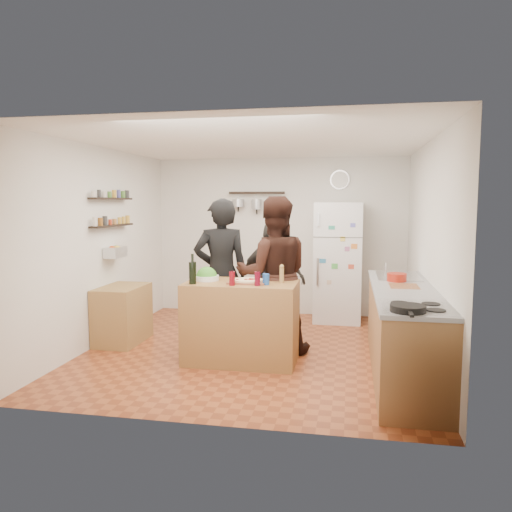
% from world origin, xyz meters
% --- Properties ---
extents(room_shell, '(4.20, 4.20, 4.20)m').
position_xyz_m(room_shell, '(0.00, 0.39, 1.25)').
color(room_shell, brown).
rests_on(room_shell, ground).
extents(prep_island, '(1.25, 0.72, 0.91)m').
position_xyz_m(prep_island, '(-0.07, -0.44, 0.46)').
color(prep_island, olive).
rests_on(prep_island, floor).
extents(pizza_board, '(0.42, 0.34, 0.02)m').
position_xyz_m(pizza_board, '(0.01, -0.46, 0.92)').
color(pizza_board, brown).
rests_on(pizza_board, prep_island).
extents(pizza, '(0.34, 0.34, 0.02)m').
position_xyz_m(pizza, '(0.01, -0.46, 0.94)').
color(pizza, beige).
rests_on(pizza, pizza_board).
extents(salad_bowl, '(0.28, 0.28, 0.06)m').
position_xyz_m(salad_bowl, '(-0.49, -0.39, 0.94)').
color(salad_bowl, silver).
rests_on(salad_bowl, prep_island).
extents(wine_bottle, '(0.08, 0.08, 0.24)m').
position_xyz_m(wine_bottle, '(-0.57, -0.66, 1.03)').
color(wine_bottle, black).
rests_on(wine_bottle, prep_island).
extents(wine_glass_near, '(0.06, 0.06, 0.15)m').
position_xyz_m(wine_glass_near, '(-0.12, -0.68, 0.99)').
color(wine_glass_near, '#630811').
rests_on(wine_glass_near, prep_island).
extents(wine_glass_far, '(0.06, 0.06, 0.15)m').
position_xyz_m(wine_glass_far, '(0.15, -0.64, 0.99)').
color(wine_glass_far, '#560718').
rests_on(wine_glass_far, prep_island).
extents(pepper_mill, '(0.05, 0.05, 0.16)m').
position_xyz_m(pepper_mill, '(0.38, -0.39, 0.99)').
color(pepper_mill, olive).
rests_on(pepper_mill, prep_island).
extents(salt_canister, '(0.07, 0.07, 0.12)m').
position_xyz_m(salt_canister, '(0.23, -0.56, 0.97)').
color(salt_canister, '#1A4693').
rests_on(salt_canister, prep_island).
extents(person_left, '(0.79, 0.66, 1.85)m').
position_xyz_m(person_left, '(-0.44, 0.09, 0.93)').
color(person_left, black).
rests_on(person_left, floor).
extents(person_center, '(1.04, 0.89, 1.87)m').
position_xyz_m(person_center, '(0.23, 0.01, 0.94)').
color(person_center, black).
rests_on(person_center, floor).
extents(person_back, '(0.96, 0.52, 1.55)m').
position_xyz_m(person_back, '(0.11, 0.66, 0.77)').
color(person_back, '#2B2926').
rests_on(person_back, floor).
extents(counter_run, '(0.63, 2.63, 0.90)m').
position_xyz_m(counter_run, '(1.70, -0.55, 0.45)').
color(counter_run, '#9E7042').
rests_on(counter_run, floor).
extents(stove_top, '(0.60, 0.62, 0.02)m').
position_xyz_m(stove_top, '(1.70, -1.50, 0.91)').
color(stove_top, white).
rests_on(stove_top, counter_run).
extents(skillet, '(0.29, 0.29, 0.06)m').
position_xyz_m(skillet, '(1.60, -1.71, 0.95)').
color(skillet, black).
rests_on(skillet, stove_top).
extents(sink, '(0.50, 0.80, 0.03)m').
position_xyz_m(sink, '(1.70, 0.30, 0.92)').
color(sink, silver).
rests_on(sink, counter_run).
extents(cutting_board, '(0.30, 0.40, 0.02)m').
position_xyz_m(cutting_board, '(1.70, -0.42, 0.91)').
color(cutting_board, brown).
rests_on(cutting_board, counter_run).
extents(red_bowl, '(0.22, 0.22, 0.09)m').
position_xyz_m(red_bowl, '(1.65, -0.11, 0.96)').
color(red_bowl, '#A52212').
rests_on(red_bowl, counter_run).
extents(fridge, '(0.70, 0.68, 1.80)m').
position_xyz_m(fridge, '(0.95, 1.75, 0.90)').
color(fridge, white).
rests_on(fridge, floor).
extents(wall_clock, '(0.30, 0.03, 0.30)m').
position_xyz_m(wall_clock, '(0.95, 2.08, 2.15)').
color(wall_clock, silver).
rests_on(wall_clock, back_wall).
extents(spice_shelf_lower, '(0.12, 1.00, 0.02)m').
position_xyz_m(spice_shelf_lower, '(-1.93, 0.20, 1.50)').
color(spice_shelf_lower, black).
rests_on(spice_shelf_lower, left_wall).
extents(spice_shelf_upper, '(0.12, 1.00, 0.02)m').
position_xyz_m(spice_shelf_upper, '(-1.93, 0.20, 1.85)').
color(spice_shelf_upper, black).
rests_on(spice_shelf_upper, left_wall).
extents(produce_basket, '(0.18, 0.35, 0.14)m').
position_xyz_m(produce_basket, '(-1.90, 0.20, 1.15)').
color(produce_basket, silver).
rests_on(produce_basket, left_wall).
extents(side_table, '(0.50, 0.80, 0.73)m').
position_xyz_m(side_table, '(-1.74, 0.03, 0.36)').
color(side_table, olive).
rests_on(side_table, floor).
extents(pot_rack, '(0.90, 0.04, 0.04)m').
position_xyz_m(pot_rack, '(-0.35, 2.00, 1.95)').
color(pot_rack, black).
rests_on(pot_rack, back_wall).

